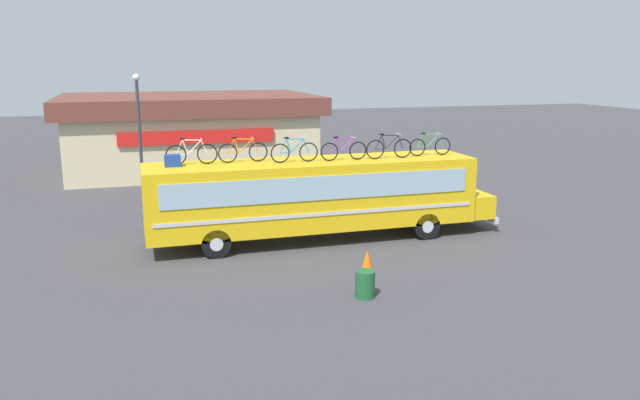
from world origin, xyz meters
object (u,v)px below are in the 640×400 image
object	(u,v)px
rooftop_bicycle_5	(389,148)
traffic_cone	(367,259)
rooftop_bicycle_1	(192,154)
rooftop_bicycle_3	(294,152)
trash_bin	(365,284)
luggage_bag_1	(173,161)
bus	(317,194)
rooftop_bicycle_2	(243,152)
rooftop_bicycle_4	(344,150)
rooftop_bicycle_6	(430,146)
street_lamp	(140,133)

from	to	relation	value
rooftop_bicycle_5	traffic_cone	world-z (taller)	rooftop_bicycle_5
rooftop_bicycle_1	rooftop_bicycle_3	distance (m)	3.55
rooftop_bicycle_5	trash_bin	world-z (taller)	rooftop_bicycle_5
luggage_bag_1	bus	bearing A→B (deg)	-2.01
luggage_bag_1	traffic_cone	bearing A→B (deg)	-33.50
rooftop_bicycle_1	rooftop_bicycle_3	world-z (taller)	rooftop_bicycle_1
rooftop_bicycle_2	rooftop_bicycle_4	xyz separation A→B (m)	(3.54, -0.63, -0.01)
bus	rooftop_bicycle_4	size ratio (longest dim) A/B	7.49
rooftop_bicycle_1	rooftop_bicycle_4	distance (m)	5.35
luggage_bag_1	traffic_cone	xyz separation A→B (m)	(5.65, -3.74, -2.85)
rooftop_bicycle_2	traffic_cone	distance (m)	5.93
bus	traffic_cone	size ratio (longest dim) A/B	21.86
luggage_bag_1	trash_bin	world-z (taller)	luggage_bag_1
bus	rooftop_bicycle_2	bearing A→B (deg)	171.42
bus	rooftop_bicycle_5	xyz separation A→B (m)	(2.64, -0.31, 1.62)
rooftop_bicycle_3	rooftop_bicycle_6	world-z (taller)	rooftop_bicycle_3
rooftop_bicycle_5	rooftop_bicycle_4	bearing A→B (deg)	177.37
trash_bin	rooftop_bicycle_4	bearing A→B (deg)	77.13
rooftop_bicycle_2	rooftop_bicycle_5	world-z (taller)	rooftop_bicycle_5
trash_bin	street_lamp	distance (m)	13.96
rooftop_bicycle_1	trash_bin	world-z (taller)	rooftop_bicycle_1
rooftop_bicycle_2	bus	bearing A→B (deg)	-8.58
luggage_bag_1	traffic_cone	size ratio (longest dim) A/B	0.89
traffic_cone	street_lamp	bearing A→B (deg)	123.19
rooftop_bicycle_2	rooftop_bicycle_3	distance (m)	1.81
traffic_cone	rooftop_bicycle_2	bearing A→B (deg)	129.03
luggage_bag_1	rooftop_bicycle_4	world-z (taller)	rooftop_bicycle_4
rooftop_bicycle_5	street_lamp	size ratio (longest dim) A/B	0.30
rooftop_bicycle_2	rooftop_bicycle_6	size ratio (longest dim) A/B	1.03
trash_bin	traffic_cone	bearing A→B (deg)	67.49
rooftop_bicycle_2	rooftop_bicycle_6	world-z (taller)	rooftop_bicycle_2
rooftop_bicycle_5	trash_bin	bearing A→B (deg)	-118.36
rooftop_bicycle_1	street_lamp	size ratio (longest dim) A/B	0.30
rooftop_bicycle_3	rooftop_bicycle_5	distance (m)	3.53
rooftop_bicycle_3	traffic_cone	size ratio (longest dim) A/B	2.89
rooftop_bicycle_5	rooftop_bicycle_6	xyz separation A→B (m)	(1.77, 0.24, -0.02)
rooftop_bicycle_4	rooftop_bicycle_6	xyz separation A→B (m)	(3.50, 0.16, 0.00)
bus	rooftop_bicycle_1	distance (m)	4.71
traffic_cone	rooftop_bicycle_6	bearing A→B (deg)	42.37
rooftop_bicycle_2	rooftop_bicycle_3	xyz separation A→B (m)	(1.73, -0.55, 0.00)
rooftop_bicycle_1	luggage_bag_1	bearing A→B (deg)	-164.66
rooftop_bicycle_2	trash_bin	world-z (taller)	rooftop_bicycle_2
luggage_bag_1	rooftop_bicycle_6	xyz separation A→B (m)	(9.48, -0.26, 0.17)
rooftop_bicycle_6	trash_bin	world-z (taller)	rooftop_bicycle_6
rooftop_bicycle_5	street_lamp	bearing A→B (deg)	141.70
rooftop_bicycle_3	trash_bin	distance (m)	6.49
street_lamp	rooftop_bicycle_2	bearing A→B (deg)	-61.06
bus	rooftop_bicycle_1	bearing A→B (deg)	175.34
rooftop_bicycle_1	rooftop_bicycle_3	size ratio (longest dim) A/B	1.03
luggage_bag_1	rooftop_bicycle_3	world-z (taller)	rooftop_bicycle_3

